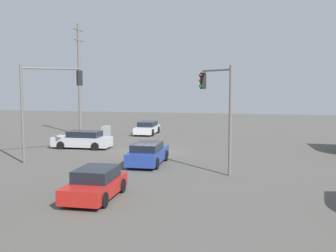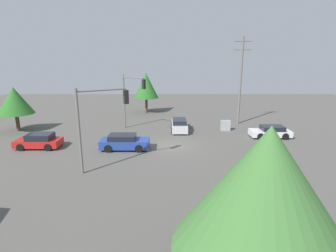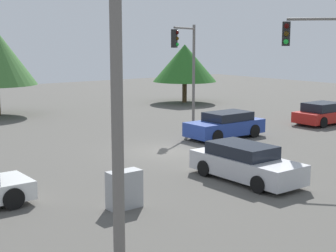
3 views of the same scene
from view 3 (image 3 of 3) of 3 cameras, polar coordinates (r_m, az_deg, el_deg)
name	(u,v)px [view 3 (image 3 of 3)]	position (r m, az deg, el deg)	size (l,w,h in m)	color
ground_plane	(172,151)	(24.97, 0.47, -2.79)	(80.00, 80.00, 0.00)	#54514C
sedan_blue	(225,125)	(28.38, 6.38, 0.09)	(4.49, 1.99, 1.42)	#233D93
sedan_silver	(245,163)	(19.95, 8.54, -4.08)	(1.90, 4.65, 1.40)	silver
sedan_red	(323,114)	(34.25, 16.82, 1.32)	(4.10, 1.99, 1.39)	red
traffic_signal_cross	(187,57)	(32.10, 2.07, 7.70)	(3.42, 2.27, 6.27)	slate
utility_pole_tall	(116,19)	(11.63, -5.83, 11.72)	(2.20, 0.28, 10.98)	slate
electrical_cabinet	(124,189)	(16.61, -4.86, -7.02)	(1.11, 0.54, 1.23)	#9EA0A3
tree_left	(185,63)	(44.04, 1.86, 6.99)	(5.42, 5.42, 4.94)	#4C3823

